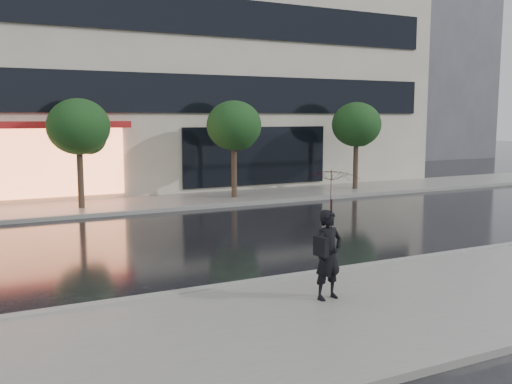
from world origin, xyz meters
TOP-DOWN VIEW (x-y plane):
  - ground at (0.00, 0.00)m, footprint 120.00×120.00m
  - sidewalk_near at (0.00, -3.25)m, footprint 60.00×4.50m
  - sidewalk_far at (0.00, 10.25)m, footprint 60.00×3.50m
  - curb_near at (0.00, -1.00)m, footprint 60.00×0.25m
  - curb_far at (0.00, 8.50)m, footprint 60.00×0.25m
  - bg_building_right at (26.00, 28.00)m, footprint 12.00×12.00m
  - tree_mid_west at (-2.94, 10.03)m, footprint 2.20×2.20m
  - tree_mid_east at (3.06, 10.03)m, footprint 2.20×2.20m
  - tree_far_east at (9.06, 10.03)m, footprint 2.20×2.20m
  - pedestrian_with_umbrella at (-0.88, -2.55)m, footprint 1.12×1.13m

SIDE VIEW (x-z plane):
  - ground at x=0.00m, z-range 0.00..0.00m
  - sidewalk_near at x=0.00m, z-range 0.00..0.12m
  - sidewalk_far at x=0.00m, z-range 0.00..0.12m
  - curb_near at x=0.00m, z-range 0.00..0.14m
  - curb_far at x=0.00m, z-range 0.00..0.14m
  - pedestrian_with_umbrella at x=-0.88m, z-range 0.51..2.84m
  - tree_mid_west at x=-2.94m, z-range 0.93..4.92m
  - tree_mid_east at x=3.06m, z-range 0.93..4.92m
  - tree_far_east at x=9.06m, z-range 0.93..4.92m
  - bg_building_right at x=26.00m, z-range 0.00..16.00m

